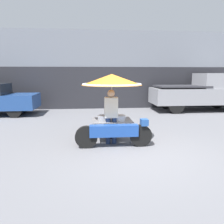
% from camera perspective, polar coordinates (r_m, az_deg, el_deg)
% --- Properties ---
extents(ground_plane, '(36.00, 36.00, 0.00)m').
position_cam_1_polar(ground_plane, '(5.81, 6.67, -10.51)').
color(ground_plane, slate).
extents(shopfront_building, '(28.00, 2.06, 4.43)m').
position_cam_1_polar(shopfront_building, '(13.77, -0.60, 10.76)').
color(shopfront_building, gray).
rests_on(shopfront_building, ground).
extents(vendor_motorcycle_cart, '(2.14, 1.78, 2.01)m').
position_cam_1_polar(vendor_motorcycle_cart, '(6.38, 0.07, 5.48)').
color(vendor_motorcycle_cart, black).
rests_on(vendor_motorcycle_cart, ground).
extents(vendor_person, '(0.38, 0.22, 1.58)m').
position_cam_1_polar(vendor_person, '(6.27, -0.23, -0.54)').
color(vendor_person, navy).
rests_on(vendor_person, ground).
extents(pickup_truck, '(5.15, 1.80, 2.05)m').
position_cam_1_polar(pickup_truck, '(12.96, 22.28, 4.70)').
color(pickup_truck, black).
rests_on(pickup_truck, ground).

